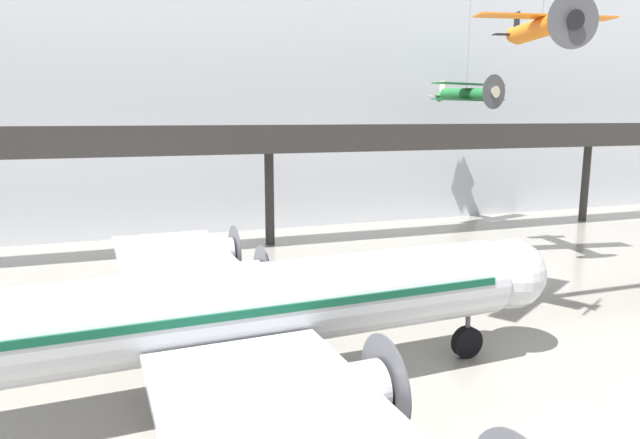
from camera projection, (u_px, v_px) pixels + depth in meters
The scene contains 5 objects.
hangar_back_wall at pixel (246, 65), 48.05m from camera, with size 140.00×3.00×27.94m.
mezzanine_walkway at pixel (272, 147), 41.46m from camera, with size 110.00×3.20×9.09m.
airliner_silver_main at pixel (193, 316), 18.61m from camera, with size 29.24×33.06×8.92m.
suspended_plane_green_biplane at pixel (467, 94), 48.57m from camera, with size 7.85×6.55×12.37m.
suspended_plane_orange_highwing at pixel (542, 26), 35.15m from camera, with size 8.98×7.40×9.38m.
Camera 1 is at (-10.61, -9.98, 9.71)m, focal length 32.00 mm.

